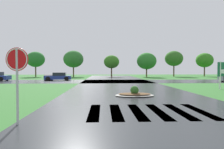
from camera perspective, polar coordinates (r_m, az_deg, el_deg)
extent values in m
cube|color=#2D6628|center=(5.52, 18.64, -18.33)|extent=(120.00, 120.00, 0.10)
cube|color=#232628|center=(15.07, 4.85, -5.33)|extent=(9.66, 80.00, 0.01)
cube|color=#232628|center=(30.30, 1.22, -1.83)|extent=(90.00, 8.69, 0.01)
cube|color=white|center=(9.05, -4.75, -10.00)|extent=(0.45, 3.51, 0.01)
cube|color=white|center=(9.05, 1.04, -9.98)|extent=(0.45, 3.51, 0.01)
cube|color=white|center=(9.15, 6.76, -9.87)|extent=(0.45, 3.51, 0.01)
cube|color=white|center=(9.33, 12.30, -9.67)|extent=(0.45, 3.51, 0.01)
cube|color=white|center=(9.60, 17.58, -9.40)|extent=(0.45, 3.51, 0.01)
cube|color=white|center=(9.93, 22.53, -9.07)|extent=(0.45, 3.51, 0.01)
cylinder|color=#B2B5BA|center=(7.49, -24.17, -3.13)|extent=(0.08, 0.08, 2.45)
cylinder|color=red|center=(7.48, -24.25, 3.76)|extent=(0.76, 0.13, 0.76)
torus|color=white|center=(7.48, -24.25, 3.76)|extent=(0.73, 0.14, 0.73)
cube|color=white|center=(20.89, 27.07, -0.22)|extent=(0.16, 0.16, 2.44)
ellipsoid|color=#9E9B93|center=(14.12, 6.09, -5.58)|extent=(2.57, 1.73, 0.12)
ellipsoid|color=brown|center=(14.11, 6.09, -5.21)|extent=(2.10, 1.42, 0.10)
sphere|color=#2D6023|center=(14.08, 6.09, -4.20)|extent=(0.56, 0.56, 0.56)
cylinder|color=black|center=(33.94, 27.65, -1.11)|extent=(0.66, 0.29, 0.64)
cube|color=navy|center=(33.27, -14.34, -0.80)|extent=(4.06, 1.99, 0.57)
cube|color=#1E232B|center=(33.22, -13.96, 0.11)|extent=(1.97, 1.63, 0.49)
cylinder|color=black|center=(32.61, -16.88, -1.10)|extent=(0.65, 0.27, 0.64)
cylinder|color=black|center=(34.35, -16.36, -0.96)|extent=(0.65, 0.27, 0.64)
cylinder|color=black|center=(32.24, -12.18, -1.10)|extent=(0.65, 0.27, 0.64)
cylinder|color=black|center=(34.00, -11.90, -0.96)|extent=(0.65, 0.27, 0.64)
cylinder|color=black|center=(34.54, -27.77, -1.07)|extent=(0.64, 0.23, 0.64)
cylinder|color=black|center=(36.26, -26.44, -0.94)|extent=(0.64, 0.23, 0.64)
cylinder|color=#9E9B93|center=(33.89, -16.68, -0.73)|extent=(1.28, 0.98, 0.96)
cylinder|color=#4C3823|center=(49.80, -19.87, 0.83)|extent=(0.28, 0.28, 2.47)
ellipsoid|color=#266D2A|center=(49.84, -19.90, 3.86)|extent=(4.00, 4.00, 3.40)
cylinder|color=#4C3823|center=(47.72, -10.34, 0.82)|extent=(0.28, 0.28, 2.38)
ellipsoid|color=#2D6E2C|center=(47.76, -10.36, 4.11)|extent=(4.42, 4.42, 3.75)
cylinder|color=#4C3823|center=(46.52, -0.13, 0.67)|extent=(0.28, 0.28, 2.13)
ellipsoid|color=#367421|center=(46.54, -0.13, 3.45)|extent=(3.39, 3.39, 2.88)
cylinder|color=#4C3823|center=(46.56, 9.30, 0.56)|extent=(0.28, 0.28, 1.98)
ellipsoid|color=#2B7428|center=(46.58, 9.31, 3.60)|extent=(4.23, 4.23, 3.60)
cylinder|color=#4C3823|center=(50.15, 16.32, 1.00)|extent=(0.28, 0.28, 2.69)
ellipsoid|color=#306522|center=(50.20, 16.35, 4.16)|extent=(4.05, 4.05, 3.44)
cylinder|color=#4C3823|center=(53.57, 23.64, 0.81)|extent=(0.28, 0.28, 2.40)
ellipsoid|color=#31781F|center=(53.60, 23.67, 3.55)|extent=(3.90, 3.90, 3.31)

